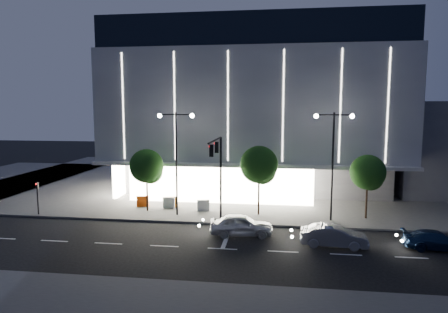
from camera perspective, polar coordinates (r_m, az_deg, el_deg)
ground at (r=29.03m, az=-3.81°, el=-11.85°), size 160.00×160.00×0.00m
sidewalk_museum at (r=51.77m, az=6.94°, el=-3.43°), size 70.00×40.00×0.15m
museum at (r=49.30m, az=4.71°, el=6.83°), size 30.00×25.80×18.00m
traffic_mast at (r=30.90m, az=-0.85°, el=-1.08°), size 0.33×5.89×7.07m
street_lamp_west at (r=34.18m, az=-6.84°, el=1.21°), size 3.16×0.36×9.00m
street_lamp_east at (r=33.41m, az=15.30°, el=0.88°), size 3.16×0.36×9.00m
ped_signal_far at (r=38.26m, az=-25.09°, el=-4.96°), size 0.22×0.24×3.00m
tree_left at (r=36.23m, az=-10.95°, el=-1.61°), size 3.02×3.02×5.72m
tree_mid at (r=34.35m, az=5.06°, el=-1.47°), size 3.25×3.25×6.15m
tree_right at (r=35.20m, az=19.87°, el=-2.40°), size 2.91×2.91×5.51m
car_lead at (r=29.79m, az=2.50°, el=-9.75°), size 4.77×2.25×1.58m
car_second at (r=28.49m, az=15.40°, el=-10.90°), size 4.55×1.86×1.47m
car_third at (r=30.51m, az=28.09°, el=-10.51°), size 4.27×1.76×1.24m
barrier_a at (r=38.38m, az=-11.54°, el=-6.29°), size 1.13×0.47×1.00m
barrier_b at (r=37.44m, az=-7.88°, el=-6.55°), size 1.11×0.29×1.00m
barrier_c at (r=37.60m, az=-7.43°, el=-6.49°), size 1.13×0.50×1.00m
barrier_d at (r=36.14m, az=-2.97°, el=-6.99°), size 1.13×0.51×1.00m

